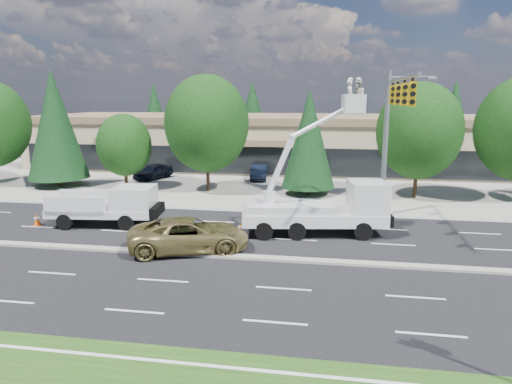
% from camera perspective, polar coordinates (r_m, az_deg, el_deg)
% --- Properties ---
extents(ground, '(140.00, 140.00, 0.00)m').
position_cam_1_polar(ground, '(22.33, -8.66, -7.77)').
color(ground, black).
rests_on(ground, ground).
extents(concrete_apron, '(140.00, 22.00, 0.01)m').
position_cam_1_polar(concrete_apron, '(41.21, -0.13, 1.38)').
color(concrete_apron, gray).
rests_on(concrete_apron, ground).
extents(road_median, '(120.00, 0.55, 0.12)m').
position_cam_1_polar(road_median, '(22.31, -8.66, -7.62)').
color(road_median, gray).
rests_on(road_median, ground).
extents(strip_mall, '(50.40, 15.40, 5.50)m').
position_cam_1_polar(strip_mall, '(50.61, 1.73, 6.53)').
color(strip_mall, tan).
rests_on(strip_mall, ground).
extents(tree_front_b, '(4.92, 4.92, 9.71)m').
position_cam_1_polar(tree_front_b, '(41.74, -23.81, 7.73)').
color(tree_front_b, '#332114').
rests_on(tree_front_b, ground).
extents(tree_front_c, '(4.43, 4.43, 6.15)m').
position_cam_1_polar(tree_front_c, '(38.93, -16.14, 5.65)').
color(tree_front_c, '#332114').
rests_on(tree_front_c, ground).
extents(tree_front_d, '(6.65, 6.65, 9.22)m').
position_cam_1_polar(tree_front_d, '(36.35, -6.17, 8.50)').
color(tree_front_d, '#332114').
rests_on(tree_front_d, ground).
extents(tree_front_e, '(4.09, 4.09, 8.06)m').
position_cam_1_polar(tree_front_e, '(35.16, 6.62, 6.62)').
color(tree_front_e, '#332114').
rests_on(tree_front_e, ground).
extents(tree_front_f, '(6.17, 6.17, 8.55)m').
position_cam_1_polar(tree_front_f, '(35.64, 19.71, 7.19)').
color(tree_front_f, '#332114').
rests_on(tree_front_f, ground).
extents(tree_back_a, '(4.73, 4.73, 9.31)m').
position_cam_1_polar(tree_back_a, '(66.75, -12.54, 9.38)').
color(tree_back_a, '#332114').
rests_on(tree_back_a, ground).
extents(tree_back_b, '(4.94, 4.94, 9.74)m').
position_cam_1_polar(tree_back_b, '(62.93, -0.45, 9.74)').
color(tree_back_b, '#332114').
rests_on(tree_back_b, ground).
extents(tree_back_c, '(4.75, 4.75, 9.37)m').
position_cam_1_polar(tree_back_c, '(62.12, 12.56, 9.25)').
color(tree_back_c, '#332114').
rests_on(tree_back_c, ground).
extents(tree_back_d, '(4.86, 4.86, 9.58)m').
position_cam_1_polar(tree_back_d, '(63.90, 23.49, 8.74)').
color(tree_back_d, '#332114').
rests_on(tree_back_d, ground).
extents(signal_mast, '(2.76, 10.16, 9.00)m').
position_cam_1_polar(signal_mast, '(27.28, 16.59, 8.42)').
color(signal_mast, gray).
rests_on(signal_mast, ground).
extents(utility_pickup, '(6.32, 2.93, 2.34)m').
position_cam_1_polar(utility_pickup, '(28.09, -17.77, -2.09)').
color(utility_pickup, silver).
rests_on(utility_pickup, ground).
extents(bucket_truck, '(8.03, 3.51, 8.41)m').
position_cam_1_polar(bucket_truck, '(25.14, 8.73, -1.32)').
color(bucket_truck, silver).
rests_on(bucket_truck, ground).
extents(traffic_cone_a, '(0.40, 0.40, 0.70)m').
position_cam_1_polar(traffic_cone_a, '(29.91, -25.71, -3.12)').
color(traffic_cone_a, '#DA4D06').
rests_on(traffic_cone_a, ground).
extents(traffic_cone_b, '(0.40, 0.40, 0.70)m').
position_cam_1_polar(traffic_cone_b, '(26.47, -10.02, -3.93)').
color(traffic_cone_b, '#DA4D06').
rests_on(traffic_cone_b, ground).
extents(traffic_cone_c, '(0.40, 0.40, 0.70)m').
position_cam_1_polar(traffic_cone_c, '(25.18, -1.96, -4.57)').
color(traffic_cone_c, '#DA4D06').
rests_on(traffic_cone_c, ground).
extents(minivan, '(6.40, 4.40, 1.63)m').
position_cam_1_polar(minivan, '(22.63, -8.34, -5.33)').
color(minivan, olive).
rests_on(minivan, ground).
extents(parked_car_west, '(3.01, 4.51, 1.43)m').
position_cam_1_polar(parked_car_west, '(43.33, -12.74, 2.55)').
color(parked_car_west, black).
rests_on(parked_car_west, ground).
extents(parked_car_east, '(1.84, 4.28, 1.37)m').
position_cam_1_polar(parked_car_east, '(42.03, 0.42, 2.53)').
color(parked_car_east, black).
rests_on(parked_car_east, ground).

